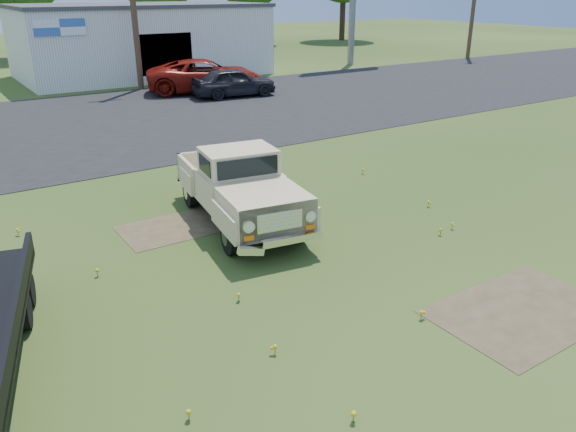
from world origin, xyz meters
name	(u,v)px	position (x,y,z in m)	size (l,w,h in m)	color
ground	(339,266)	(0.00, 0.00, 0.00)	(140.00, 140.00, 0.00)	#2C4014
asphalt_lot	(106,123)	(0.00, 15.00, 0.00)	(90.00, 14.00, 0.02)	black
dirt_patch_a	(522,312)	(1.50, -3.00, 0.00)	(3.00, 2.00, 0.01)	#463B25
dirt_patch_b	(172,228)	(-2.00, 3.50, 0.00)	(2.20, 1.60, 0.01)	#463B25
commercial_building	(141,40)	(6.00, 26.99, 2.10)	(14.20, 8.20, 4.15)	beige
vintage_pickup_truck	(239,186)	(-0.53, 2.98, 0.87)	(1.87, 4.81, 1.75)	beige
red_pickup	(206,76)	(6.46, 19.14, 0.82)	(2.73, 5.93, 1.65)	maroon
dark_sedan	(234,82)	(7.05, 17.24, 0.70)	(1.65, 4.10, 1.40)	black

